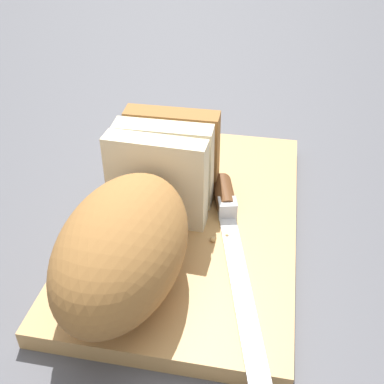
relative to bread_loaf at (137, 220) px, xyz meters
name	(u,v)px	position (x,y,z in m)	size (l,w,h in m)	color
ground_plane	(192,226)	(0.09, -0.04, -0.07)	(3.00, 3.00, 0.00)	#4C4C51
cutting_board	(192,219)	(0.09, -0.04, -0.06)	(0.40, 0.24, 0.02)	tan
bread_loaf	(137,220)	(0.00, 0.00, 0.00)	(0.30, 0.14, 0.11)	#996633
bread_knife	(228,215)	(0.08, -0.09, -0.04)	(0.28, 0.08, 0.02)	silver
crumb_near_knife	(213,239)	(0.04, -0.07, -0.05)	(0.01, 0.01, 0.01)	tan
crumb_near_loaf	(227,236)	(0.05, -0.09, -0.05)	(0.00, 0.00, 0.00)	tan
crumb_stray_left	(148,226)	(0.05, 0.00, -0.05)	(0.01, 0.01, 0.01)	tan
crumb_stray_right	(164,197)	(0.11, 0.00, -0.05)	(0.01, 0.01, 0.01)	tan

